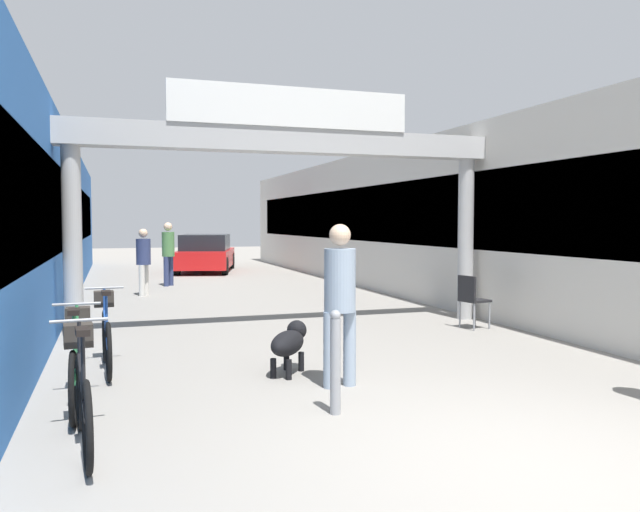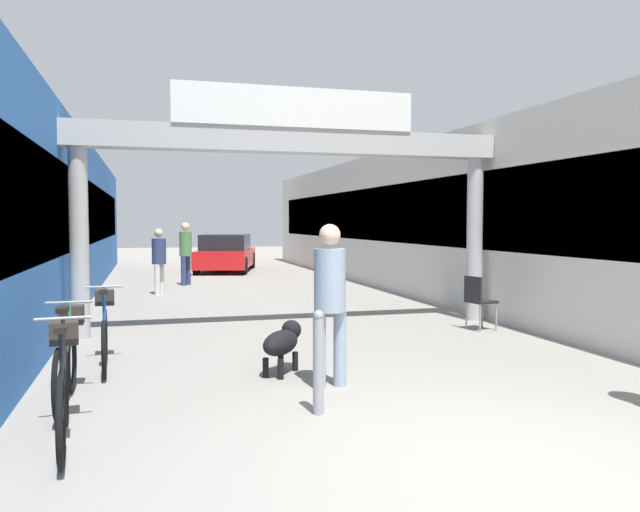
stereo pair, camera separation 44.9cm
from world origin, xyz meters
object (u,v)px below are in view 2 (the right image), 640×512
pedestrian_with_dog (330,294)px  bollard_post_metal (318,361)px  pedestrian_carrying_crate (159,257)px  dog_on_leash (283,342)px  bicycle_black_nearest (63,388)px  parked_car_red (226,253)px  bicycle_blue_third (105,331)px  bicycle_green_second (67,359)px  cafe_chair_black_nearer (478,297)px  pedestrian_elderly_walking (186,249)px

pedestrian_with_dog → bollard_post_metal: pedestrian_with_dog is taller
pedestrian_carrying_crate → dog_on_leash: bearing=-81.6°
bicycle_black_nearest → parked_car_red: bearing=78.8°
bicycle_black_nearest → bicycle_blue_third: same height
pedestrian_carrying_crate → bicycle_blue_third: pedestrian_carrying_crate is taller
bicycle_green_second → bicycle_blue_third: bearing=80.3°
pedestrian_with_dog → bicycle_green_second: 2.73m
bollard_post_metal → parked_car_red: size_ratio=0.23×
bicycle_blue_third → pedestrian_carrying_crate: bearing=84.1°
pedestrian_carrying_crate → cafe_chair_black_nearer: bearing=-52.8°
pedestrian_carrying_crate → bicycle_blue_third: bearing=-95.9°
pedestrian_elderly_walking → bollard_post_metal: size_ratio=1.81×
pedestrian_with_dog → bollard_post_metal: bearing=-112.7°
pedestrian_elderly_walking → cafe_chair_black_nearer: 9.66m
pedestrian_with_dog → dog_on_leash: (-0.36, 0.74, -0.64)m
pedestrian_with_dog → parked_car_red: bearing=87.1°
cafe_chair_black_nearer → pedestrian_with_dog: bearing=-140.7°
dog_on_leash → bicycle_black_nearest: size_ratio=0.48×
pedestrian_carrying_crate → bicycle_green_second: pedestrian_carrying_crate is taller
pedestrian_carrying_crate → pedestrian_with_dog: bearing=-80.1°
pedestrian_carrying_crate → bicycle_black_nearest: bearing=-95.2°
dog_on_leash → bicycle_blue_third: (-2.05, 0.90, 0.06)m
dog_on_leash → bicycle_black_nearest: bearing=-141.6°
pedestrian_elderly_walking → cafe_chair_black_nearer: pedestrian_elderly_walking is taller
dog_on_leash → parked_car_red: 15.35m
bicycle_green_second → cafe_chair_black_nearer: (6.00, 2.61, 0.10)m
bollard_post_metal → dog_on_leash: bearing=89.5°
pedestrian_with_dog → cafe_chair_black_nearer: pedestrian_with_dog is taller
dog_on_leash → bollard_post_metal: 1.64m
pedestrian_carrying_crate → bicycle_green_second: size_ratio=0.96×
bicycle_green_second → cafe_chair_black_nearer: bicycle_green_second is taller
pedestrian_carrying_crate → cafe_chair_black_nearer: (4.95, -6.53, -0.38)m
pedestrian_with_dog → bollard_post_metal: 1.09m
bicycle_green_second → bicycle_blue_third: same height
dog_on_leash → bicycle_blue_third: bearing=156.3°
pedestrian_carrying_crate → bollard_post_metal: pedestrian_carrying_crate is taller
pedestrian_with_dog → pedestrian_elderly_walking: same height
bicycle_black_nearest → bicycle_green_second: (-0.10, 1.13, 0.00)m
parked_car_red → bicycle_black_nearest: bearing=-101.2°
dog_on_leash → bicycle_green_second: bearing=-164.9°
pedestrian_with_dog → bicycle_black_nearest: (-2.56, -1.00, -0.58)m
pedestrian_elderly_walking → dog_on_leash: pedestrian_elderly_walking is taller
pedestrian_elderly_walking → pedestrian_with_dog: bearing=-85.7°
pedestrian_elderly_walking → dog_on_leash: bearing=-87.3°
bicycle_blue_third → bollard_post_metal: (2.03, -2.53, 0.06)m
bicycle_green_second → parked_car_red: 16.31m
pedestrian_elderly_walking → bicycle_blue_third: (-1.55, -9.78, -0.58)m
dog_on_leash → pedestrian_with_dog: bearing=-64.4°
bicycle_green_second → bicycle_blue_third: (0.26, 1.52, 0.00)m
bicycle_black_nearest → bicycle_green_second: bearing=95.3°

